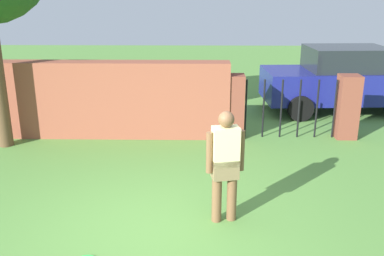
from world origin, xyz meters
name	(u,v)px	position (x,y,z in m)	size (l,w,h in m)	color
ground_plane	(155,231)	(0.00, 0.00, 0.00)	(40.00, 40.00, 0.00)	#568C3D
brick_wall	(104,100)	(-1.50, 3.98, 0.84)	(5.49, 0.50, 1.68)	brown
person	(225,162)	(0.95, 0.32, 0.90)	(0.53, 0.29, 1.62)	brown
fence_gate	(290,107)	(2.59, 3.98, 0.70)	(2.92, 0.44, 1.40)	brown
car	(344,79)	(4.43, 6.16, 0.86)	(4.29, 2.10, 1.72)	navy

